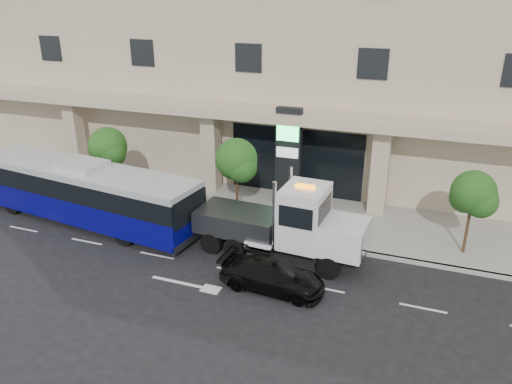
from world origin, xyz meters
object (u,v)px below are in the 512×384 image
(black_sedan, at_px, (272,275))
(signage_pylon, at_px, (288,157))
(tow_truck, at_px, (287,225))
(city_bus, at_px, (85,191))

(black_sedan, relative_size, signage_pylon, 0.79)
(tow_truck, relative_size, black_sedan, 2.05)
(black_sedan, bearing_deg, tow_truck, 7.21)
(city_bus, relative_size, signage_pylon, 2.43)
(city_bus, bearing_deg, signage_pylon, 37.42)
(tow_truck, distance_m, black_sedan, 2.90)
(black_sedan, bearing_deg, signage_pylon, 15.41)
(tow_truck, bearing_deg, signage_pylon, 109.66)
(city_bus, distance_m, black_sedan, 11.77)
(tow_truck, xyz_separation_m, black_sedan, (0.22, -2.69, -1.05))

